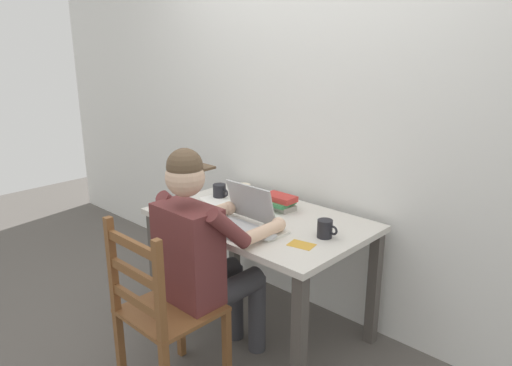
% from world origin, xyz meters
% --- Properties ---
extents(ground_plane, '(8.00, 8.00, 0.00)m').
position_xyz_m(ground_plane, '(0.00, 0.00, 0.00)').
color(ground_plane, '#56514C').
extents(back_wall, '(6.00, 0.04, 2.60)m').
position_xyz_m(back_wall, '(0.00, 0.48, 1.30)').
color(back_wall, silver).
rests_on(back_wall, ground).
extents(desk, '(1.26, 0.79, 0.74)m').
position_xyz_m(desk, '(0.00, 0.00, 0.64)').
color(desk, beige).
rests_on(desk, ground).
extents(seated_person, '(0.50, 0.60, 1.25)m').
position_xyz_m(seated_person, '(0.05, -0.47, 0.69)').
color(seated_person, brown).
rests_on(seated_person, ground).
extents(wooden_chair, '(0.42, 0.42, 0.94)m').
position_xyz_m(wooden_chair, '(0.05, -0.75, 0.46)').
color(wooden_chair, brown).
rests_on(wooden_chair, ground).
extents(laptop, '(0.33, 0.29, 0.23)m').
position_xyz_m(laptop, '(0.03, -0.20, 0.79)').
color(laptop, '#ADAFB2').
rests_on(laptop, desk).
extents(computer_mouse, '(0.06, 0.10, 0.03)m').
position_xyz_m(computer_mouse, '(0.27, -0.21, 0.75)').
color(computer_mouse, '#ADAFB2').
rests_on(computer_mouse, desk).
extents(coffee_mug_white, '(0.12, 0.09, 0.10)m').
position_xyz_m(coffee_mug_white, '(-0.29, 0.16, 0.79)').
color(coffee_mug_white, beige).
rests_on(coffee_mug_white, desk).
extents(coffee_mug_dark, '(0.12, 0.08, 0.10)m').
position_xyz_m(coffee_mug_dark, '(-0.41, 0.06, 0.79)').
color(coffee_mug_dark, black).
rests_on(coffee_mug_dark, desk).
extents(coffee_mug_spare, '(0.12, 0.08, 0.10)m').
position_xyz_m(coffee_mug_spare, '(0.46, 0.01, 0.79)').
color(coffee_mug_spare, black).
rests_on(coffee_mug_spare, desk).
extents(book_stack_main, '(0.20, 0.16, 0.09)m').
position_xyz_m(book_stack_main, '(-0.00, 0.18, 0.78)').
color(book_stack_main, gray).
rests_on(book_stack_main, desk).
extents(paper_pile_near_laptop, '(0.29, 0.23, 0.02)m').
position_xyz_m(paper_pile_near_laptop, '(-0.35, 0.01, 0.75)').
color(paper_pile_near_laptop, white).
rests_on(paper_pile_near_laptop, desk).
extents(paper_pile_back_corner, '(0.19, 0.18, 0.01)m').
position_xyz_m(paper_pile_back_corner, '(0.20, -0.16, 0.74)').
color(paper_pile_back_corner, silver).
rests_on(paper_pile_back_corner, desk).
extents(landscape_photo_print, '(0.15, 0.11, 0.00)m').
position_xyz_m(landscape_photo_print, '(0.43, -0.15, 0.74)').
color(landscape_photo_print, gold).
rests_on(landscape_photo_print, desk).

